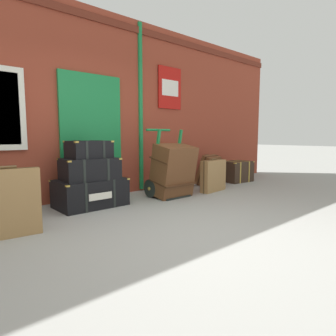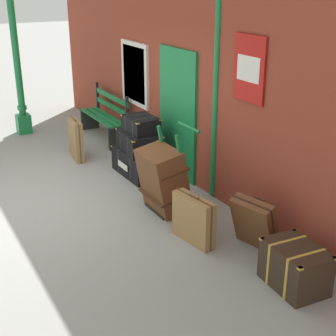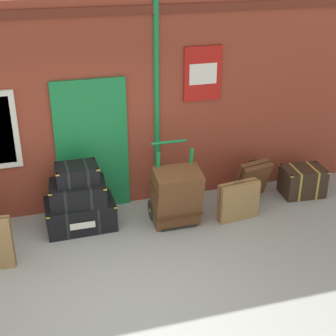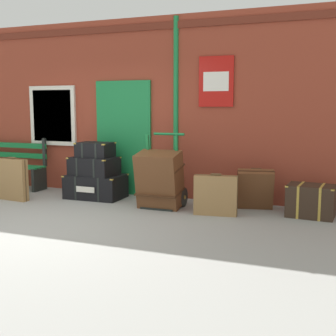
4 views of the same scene
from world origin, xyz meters
name	(u,v)px [view 2 (image 2 of 4)]	position (x,y,z in m)	size (l,w,h in m)	color
ground_plane	(34,203)	(0.00, 0.00, 0.00)	(60.00, 60.00, 0.00)	gray
brick_facade	(185,79)	(-0.01, 2.60, 1.60)	(10.40, 0.35, 3.20)	brown
lamp_post	(19,79)	(-3.58, 0.77, 1.16)	(0.28, 0.28, 3.05)	#197A3D
platform_bench	(105,117)	(-2.40, 2.16, 0.44)	(1.60, 0.43, 1.01)	#197A3D
steamer_trunk_base	(141,162)	(-0.25, 1.90, 0.21)	(1.02, 0.68, 0.43)	black
steamer_trunk_middle	(139,141)	(-0.26, 1.88, 0.58)	(0.85, 0.61, 0.33)	black
steamer_trunk_top	(141,124)	(-0.25, 1.91, 0.87)	(0.61, 0.45, 0.27)	black
porters_trolley	(174,190)	(1.14, 1.74, 0.27)	(0.71, 0.59, 1.20)	black
large_brown_trunk	(163,180)	(1.14, 1.56, 0.47)	(0.70, 0.59, 0.94)	brown
suitcase_tan	(76,140)	(-1.50, 1.21, 0.37)	(0.60, 0.20, 0.77)	olive
suitcase_brown	(194,220)	(2.09, 1.46, 0.30)	(0.67, 0.26, 0.65)	olive
suitcase_caramel	(255,223)	(2.59, 2.04, 0.33)	(0.63, 0.49, 0.67)	brown
corner_trunk	(295,267)	(3.45, 1.89, 0.24)	(0.73, 0.54, 0.49)	#332319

